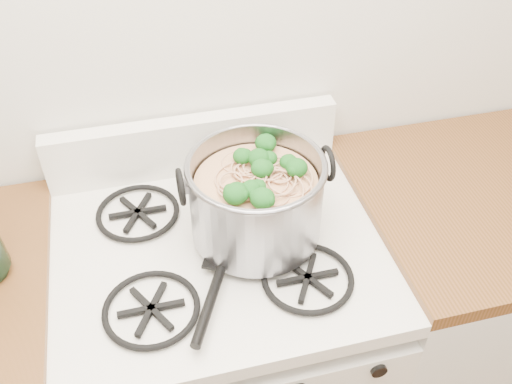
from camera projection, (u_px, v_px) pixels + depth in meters
name	position (u px, v px, depth m)	size (l,w,h in m)	color
gas_range	(225.00, 359.00, 1.63)	(0.76, 0.66, 0.92)	white
counter_right	(500.00, 293.00, 1.78)	(1.00, 0.65, 0.92)	silver
stock_pot	(256.00, 200.00, 1.27)	(0.34, 0.31, 0.21)	gray
spatula	(227.00, 250.00, 1.27)	(0.29, 0.31, 0.02)	black
glass_bowl	(241.00, 156.00, 1.53)	(0.11, 0.11, 0.03)	white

